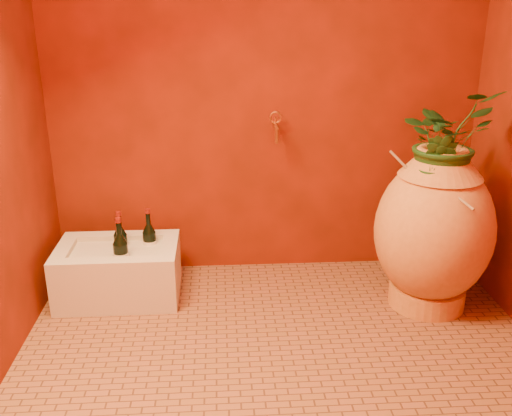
{
  "coord_description": "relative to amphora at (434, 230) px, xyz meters",
  "views": [
    {
      "loc": [
        -0.27,
        -2.28,
        1.58
      ],
      "look_at": [
        -0.1,
        0.35,
        0.62
      ],
      "focal_mm": 40.0,
      "sensor_mm": 36.0,
      "label": 1
    }
  ],
  "objects": [
    {
      "name": "amphora",
      "position": [
        0.0,
        0.0,
        0.0
      ],
      "size": [
        0.71,
        0.71,
        0.89
      ],
      "rotation": [
        0.0,
        0.0,
        -0.16
      ],
      "color": "#C98338",
      "rests_on": "floor"
    },
    {
      "name": "wall_tap",
      "position": [
        -0.8,
        0.48,
        0.47
      ],
      "size": [
        0.07,
        0.15,
        0.17
      ],
      "color": "#AD6928",
      "rests_on": "wall_back"
    },
    {
      "name": "wine_bottle_b",
      "position": [
        -1.53,
        0.29,
        -0.16
      ],
      "size": [
        0.08,
        0.08,
        0.32
      ],
      "color": "black",
      "rests_on": "stone_basin"
    },
    {
      "name": "plant_main",
      "position": [
        0.02,
        0.02,
        0.48
      ],
      "size": [
        0.59,
        0.55,
        0.52
      ],
      "primitive_type": "imported",
      "rotation": [
        0.0,
        0.0,
        0.41
      ],
      "color": "#183F16",
      "rests_on": "amphora"
    },
    {
      "name": "plant_side",
      "position": [
        -0.06,
        -0.08,
        0.38
      ],
      "size": [
        0.23,
        0.23,
        0.33
      ],
      "primitive_type": "imported",
      "rotation": [
        0.0,
        0.0,
        -0.81
      ],
      "color": "#183F16",
      "rests_on": "amphora"
    },
    {
      "name": "wine_bottle_a",
      "position": [
        -1.69,
        0.27,
        -0.16
      ],
      "size": [
        0.08,
        0.08,
        0.32
      ],
      "color": "black",
      "rests_on": "stone_basin"
    },
    {
      "name": "floor",
      "position": [
        -0.85,
        -0.44,
        -0.44
      ],
      "size": [
        2.5,
        2.5,
        0.0
      ],
      "primitive_type": "plane",
      "color": "brown",
      "rests_on": "ground"
    },
    {
      "name": "wall_back",
      "position": [
        -0.85,
        0.56,
        0.81
      ],
      "size": [
        2.5,
        0.02,
        2.5
      ],
      "primitive_type": "cube",
      "color": "#4E1704",
      "rests_on": "ground"
    },
    {
      "name": "wine_bottle_c",
      "position": [
        -1.66,
        0.11,
        -0.15
      ],
      "size": [
        0.08,
        0.08,
        0.34
      ],
      "color": "black",
      "rests_on": "stone_basin"
    },
    {
      "name": "stone_basin",
      "position": [
        -1.7,
        0.2,
        -0.29
      ],
      "size": [
        0.66,
        0.45,
        0.31
      ],
      "rotation": [
        0.0,
        0.0,
        0.0
      ],
      "color": "beige",
      "rests_on": "floor"
    }
  ]
}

